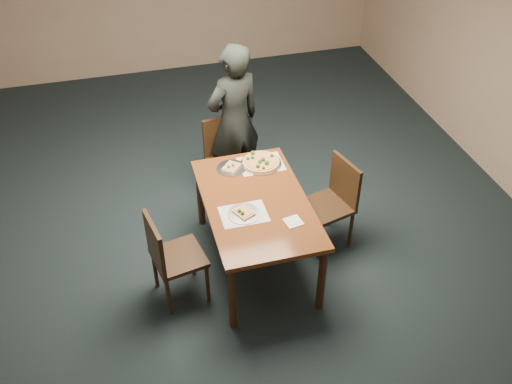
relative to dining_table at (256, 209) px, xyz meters
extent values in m
plane|color=black|center=(-0.03, 0.34, -0.66)|extent=(8.00, 8.00, 0.00)
cube|color=#532810|center=(0.00, 0.00, 0.07)|extent=(0.90, 1.50, 0.04)
cylinder|color=black|center=(-0.39, -0.69, -0.31)|extent=(0.07, 0.07, 0.70)
cylinder|color=black|center=(-0.39, 0.69, -0.31)|extent=(0.07, 0.07, 0.70)
cylinder|color=black|center=(0.39, -0.69, -0.31)|extent=(0.07, 0.07, 0.70)
cylinder|color=black|center=(0.39, 0.69, -0.31)|extent=(0.07, 0.07, 0.70)
cube|color=black|center=(-0.01, 1.03, -0.21)|extent=(0.48, 0.48, 0.04)
cylinder|color=black|center=(-0.16, 0.82, -0.44)|extent=(0.04, 0.04, 0.43)
cylinder|color=black|center=(-0.21, 1.18, -0.44)|extent=(0.04, 0.04, 0.43)
cylinder|color=black|center=(0.20, 0.87, -0.44)|extent=(0.04, 0.04, 0.43)
cylinder|color=black|center=(0.14, 1.23, -0.44)|extent=(0.04, 0.04, 0.43)
cube|color=black|center=(-0.04, 1.21, 0.03)|extent=(0.42, 0.10, 0.44)
cube|color=black|center=(-0.75, -0.21, -0.21)|extent=(0.49, 0.49, 0.04)
cylinder|color=black|center=(-0.54, -0.35, -0.44)|extent=(0.04, 0.04, 0.43)
cylinder|color=black|center=(-0.89, -0.42, -0.44)|extent=(0.04, 0.04, 0.43)
cylinder|color=black|center=(-0.60, 0.00, -0.44)|extent=(0.04, 0.04, 0.43)
cylinder|color=black|center=(-0.96, -0.07, -0.44)|extent=(0.04, 0.04, 0.43)
cube|color=black|center=(-0.93, -0.25, 0.03)|extent=(0.11, 0.42, 0.44)
cube|color=black|center=(0.73, 0.09, -0.21)|extent=(0.51, 0.51, 0.04)
cylinder|color=black|center=(0.51, 0.22, -0.44)|extent=(0.04, 0.04, 0.43)
cylinder|color=black|center=(0.86, 0.31, -0.44)|extent=(0.04, 0.04, 0.43)
cylinder|color=black|center=(0.60, -0.13, -0.44)|extent=(0.04, 0.04, 0.43)
cylinder|color=black|center=(0.95, -0.04, -0.44)|extent=(0.04, 0.04, 0.43)
cube|color=black|center=(0.91, 0.14, 0.03)|extent=(0.14, 0.42, 0.44)
imported|color=black|center=(0.09, 1.20, 0.19)|extent=(0.72, 0.59, 1.70)
cube|color=white|center=(0.19, 0.53, 0.09)|extent=(0.42, 0.32, 0.00)
cube|color=white|center=(-0.15, -0.15, 0.09)|extent=(0.40, 0.30, 0.00)
cylinder|color=silver|center=(0.19, 0.53, 0.10)|extent=(0.39, 0.39, 0.01)
cylinder|color=tan|center=(0.19, 0.53, 0.12)|extent=(0.35, 0.35, 0.02)
cylinder|color=#E9CE79|center=(0.19, 0.53, 0.13)|extent=(0.32, 0.32, 0.01)
sphere|color=#1A4916|center=(0.19, 0.51, 0.14)|extent=(0.03, 0.03, 0.03)
sphere|color=#1A4916|center=(0.14, 0.43, 0.15)|extent=(0.04, 0.04, 0.04)
sphere|color=#1A4916|center=(0.08, 0.58, 0.14)|extent=(0.03, 0.03, 0.03)
sphere|color=#1A4916|center=(0.21, 0.52, 0.15)|extent=(0.04, 0.04, 0.04)
sphere|color=#1A4916|center=(0.31, 0.57, 0.14)|extent=(0.03, 0.03, 0.03)
sphere|color=#1A4916|center=(0.18, 0.39, 0.14)|extent=(0.03, 0.03, 0.03)
sphere|color=#1A4916|center=(0.15, 0.65, 0.15)|extent=(0.04, 0.04, 0.04)
sphere|color=#1A4916|center=(0.17, 0.49, 0.14)|extent=(0.03, 0.03, 0.03)
sphere|color=#1A4916|center=(0.13, 0.58, 0.14)|extent=(0.04, 0.04, 0.04)
sphere|color=#1A4916|center=(0.23, 0.46, 0.15)|extent=(0.04, 0.04, 0.04)
cylinder|color=silver|center=(-0.15, -0.15, 0.10)|extent=(0.28, 0.28, 0.01)
cube|color=tan|center=(-0.15, -0.15, 0.11)|extent=(0.19, 0.21, 0.02)
cube|color=#E9CE79|center=(-0.15, -0.15, 0.12)|extent=(0.15, 0.17, 0.01)
sphere|color=#1A4916|center=(-0.19, -0.14, 0.14)|extent=(0.03, 0.03, 0.03)
sphere|color=#1A4916|center=(-0.17, -0.18, 0.14)|extent=(0.03, 0.03, 0.03)
cylinder|color=silver|center=(-0.10, 0.53, 0.10)|extent=(0.28, 0.28, 0.01)
cube|color=tan|center=(-0.10, 0.53, 0.11)|extent=(0.21, 0.21, 0.02)
cube|color=#E9CE79|center=(-0.10, 0.53, 0.12)|extent=(0.17, 0.17, 0.01)
sphere|color=#1A4916|center=(-0.08, 0.53, 0.13)|extent=(0.03, 0.03, 0.03)
sphere|color=#1A4916|center=(-0.13, 0.51, 0.13)|extent=(0.03, 0.03, 0.03)
cube|color=white|center=(0.23, -0.35, 0.09)|extent=(0.16, 0.16, 0.01)
camera|label=1|loc=(-1.03, -3.76, 3.27)|focal=40.00mm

